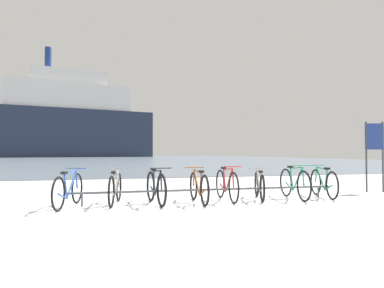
# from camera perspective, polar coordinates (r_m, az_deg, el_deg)

# --- Properties ---
(ground) EXTENTS (80.00, 132.00, 0.08)m
(ground) POSITION_cam_1_polar(r_m,az_deg,el_deg) (59.57, -13.45, -2.47)
(ground) COLOR silver
(bike_rack) EXTENTS (6.29, 0.09, 0.31)m
(bike_rack) POSITION_cam_1_polar(r_m,az_deg,el_deg) (8.24, 3.01, -7.37)
(bike_rack) COLOR #4C5156
(bike_rack) RESTS_ON ground
(bicycle_0) EXTENTS (0.61, 1.71, 0.80)m
(bicycle_0) POSITION_cam_1_polar(r_m,az_deg,el_deg) (7.84, -19.21, -6.95)
(bicycle_0) COLOR black
(bicycle_0) RESTS_ON ground
(bicycle_1) EXTENTS (0.51, 1.66, 0.78)m
(bicycle_1) POSITION_cam_1_polar(r_m,az_deg,el_deg) (7.98, -12.21, -6.95)
(bicycle_1) COLOR black
(bicycle_1) RESTS_ON ground
(bicycle_2) EXTENTS (0.46, 1.67, 0.82)m
(bicycle_2) POSITION_cam_1_polar(r_m,az_deg,el_deg) (7.87, -5.83, -6.95)
(bicycle_2) COLOR black
(bicycle_2) RESTS_ON ground
(bicycle_3) EXTENTS (0.46, 1.71, 0.79)m
(bicycle_3) POSITION_cam_1_polar(r_m,az_deg,el_deg) (8.01, 1.08, -6.94)
(bicycle_3) COLOR black
(bicycle_3) RESTS_ON ground
(bicycle_4) EXTENTS (0.46, 1.78, 0.83)m
(bicycle_4) POSITION_cam_1_polar(r_m,az_deg,el_deg) (8.46, 5.57, -6.50)
(bicycle_4) COLOR black
(bicycle_4) RESTS_ON ground
(bicycle_5) EXTENTS (0.66, 1.62, 0.75)m
(bicycle_5) POSITION_cam_1_polar(r_m,az_deg,el_deg) (8.77, 10.76, -6.54)
(bicycle_5) COLOR black
(bicycle_5) RESTS_ON ground
(bicycle_6) EXTENTS (0.46, 1.74, 0.85)m
(bicycle_6) POSITION_cam_1_polar(r_m,az_deg,el_deg) (9.06, 16.12, -6.07)
(bicycle_6) COLOR black
(bicycle_6) RESTS_ON ground
(bicycle_7) EXTENTS (0.53, 1.67, 0.81)m
(bicycle_7) POSITION_cam_1_polar(r_m,az_deg,el_deg) (9.63, 20.34, -5.85)
(bicycle_7) COLOR black
(bicycle_7) RESTS_ON ground
(info_sign) EXTENTS (0.55, 0.14, 2.02)m
(info_sign) POSITION_cam_1_polar(r_m,az_deg,el_deg) (11.43, 27.24, -0.03)
(info_sign) COLOR #33383D
(info_sign) RESTS_ON ground
(ferry_ship) EXTENTS (41.20, 17.40, 27.28)m
(ferry_ship) POSITION_cam_1_polar(r_m,az_deg,el_deg) (95.68, -18.77, 3.50)
(ferry_ship) COLOR #232D47
(ferry_ship) RESTS_ON ground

